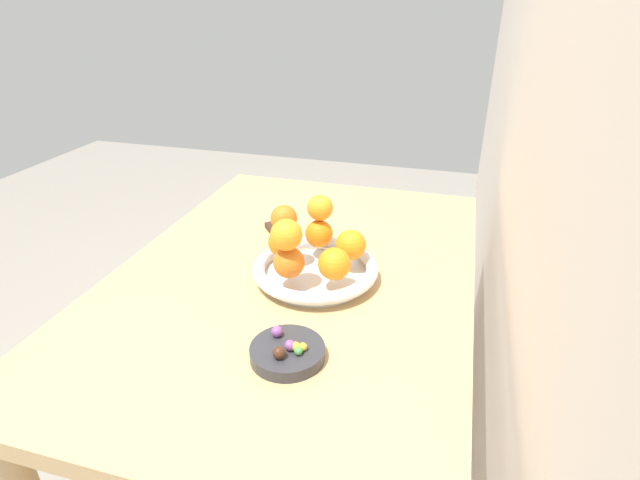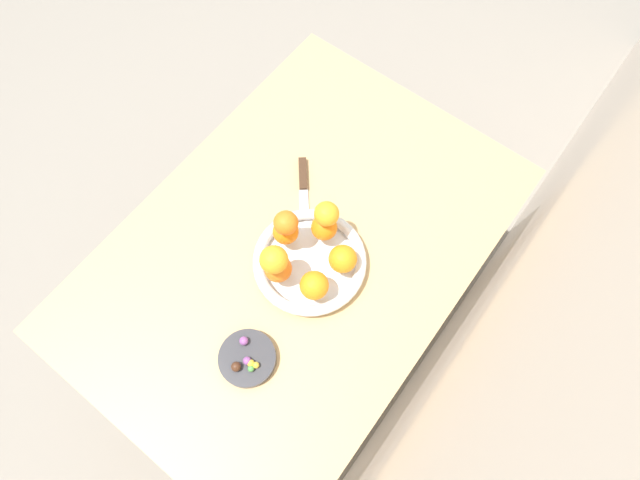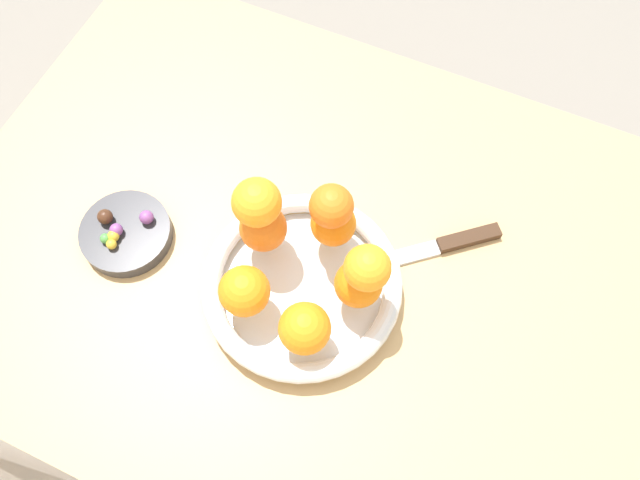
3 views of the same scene
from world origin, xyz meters
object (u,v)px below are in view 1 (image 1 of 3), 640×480
object	(u,v)px
candy_ball_1	(277,331)
fruit_bowl	(315,270)
orange_5	(286,235)
orange_7	(284,218)
orange_1	(282,243)
orange_2	(289,263)
orange_4	(351,245)
knife	(282,242)
orange_0	(319,234)
candy_ball_5	(303,347)
candy_dish	(287,352)
candy_ball_2	(279,353)
candy_ball_0	(298,351)
orange_6	(320,208)
candy_ball_3	(296,346)
candy_ball_4	(290,345)
dining_table	(295,304)
orange_3	(334,264)

from	to	relation	value
candy_ball_1	fruit_bowl	bearing A→B (deg)	-179.79
orange_5	orange_7	distance (m)	0.09
orange_1	orange_2	xyz separation A→B (m)	(0.08, 0.04, 0.00)
orange_4	orange_5	size ratio (longest dim) A/B	1.04
orange_4	candy_ball_1	xyz separation A→B (m)	(0.27, -0.07, -0.04)
knife	orange_5	bearing A→B (deg)	22.84
orange_0	candy_ball_5	world-z (taller)	orange_0
candy_dish	candy_ball_5	world-z (taller)	candy_ball_5
candy_ball_2	candy_ball_0	bearing A→B (deg)	120.99
fruit_bowl	orange_4	distance (m)	0.09
orange_1	orange_2	bearing A→B (deg)	28.23
orange_6	candy_ball_3	world-z (taller)	orange_6
fruit_bowl	candy_ball_3	distance (m)	0.26
candy_ball_4	fruit_bowl	bearing A→B (deg)	-172.63
orange_1	orange_0	bearing A→B (deg)	134.03
orange_2	candy_ball_5	xyz separation A→B (m)	(0.19, 0.09, -0.04)
candy_dish	orange_2	size ratio (longest dim) A/B	2.01
candy_ball_0	candy_ball_4	distance (m)	0.02
candy_dish	candy_ball_3	bearing A→B (deg)	75.05
orange_6	orange_1	bearing A→B (deg)	-42.60
orange_6	candy_ball_4	distance (m)	0.36
orange_7	candy_ball_0	size ratio (longest dim) A/B	3.88
orange_4	candy_ball_5	distance (m)	0.30
orange_5	candy_ball_2	distance (m)	0.24
candy_ball_5	knife	distance (m)	0.43
candy_dish	orange_4	bearing A→B (deg)	172.27
dining_table	candy_dish	distance (m)	0.30
candy_dish	knife	bearing A→B (deg)	-159.01
candy_dish	orange_3	distance (m)	0.22
candy_dish	fruit_bowl	bearing A→B (deg)	-173.98
candy_ball_5	knife	world-z (taller)	candy_ball_5
orange_1	orange_2	distance (m)	0.09
candy_dish	orange_3	world-z (taller)	orange_3
fruit_bowl	orange_3	xyz separation A→B (m)	(0.05, 0.05, 0.05)
orange_2	orange_1	bearing A→B (deg)	-151.77
orange_6	fruit_bowl	bearing A→B (deg)	9.09
orange_2	orange_5	bearing A→B (deg)	-26.79
candy_ball_2	orange_5	bearing A→B (deg)	-164.42
orange_4	candy_ball_1	size ratio (longest dim) A/B	3.31
fruit_bowl	orange_7	size ratio (longest dim) A/B	4.77
orange_4	candy_ball_4	distance (m)	0.30
candy_ball_1	orange_7	bearing A→B (deg)	-163.70
fruit_bowl	candy_ball_0	world-z (taller)	fruit_bowl
orange_1	orange_5	xyz separation A→B (m)	(0.08, 0.04, 0.06)
candy_dish	candy_ball_4	xyz separation A→B (m)	(0.01, 0.01, 0.02)
candy_dish	orange_7	distance (m)	0.31
candy_ball_1	candy_ball_5	bearing A→B (deg)	66.51
orange_4	candy_ball_4	bearing A→B (deg)	-6.29
candy_dish	candy_ball_1	size ratio (longest dim) A/B	6.45
candy_ball_5	orange_0	bearing A→B (deg)	-168.44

